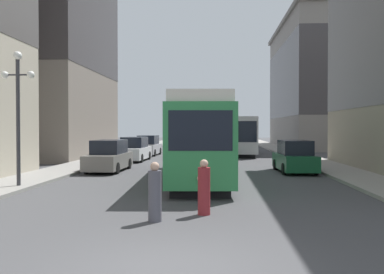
{
  "coord_description": "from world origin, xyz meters",
  "views": [
    {
      "loc": [
        0.96,
        -7.7,
        2.55
      ],
      "look_at": [
        0.02,
        8.32,
        2.19
      ],
      "focal_mm": 40.31,
      "sensor_mm": 36.0,
      "label": 1
    }
  ],
  "objects": [
    {
      "name": "sidewalk_left",
      "position": [
        -7.95,
        40.0,
        0.07
      ],
      "size": [
        2.61,
        120.0,
        0.15
      ],
      "primitive_type": "cube",
      "color": "gray",
      "rests_on": "ground"
    },
    {
      "name": "sidewalk_right",
      "position": [
        7.95,
        40.0,
        0.07
      ],
      "size": [
        2.61,
        120.0,
        0.15
      ],
      "primitive_type": "cube",
      "color": "gray",
      "rests_on": "ground"
    },
    {
      "name": "streetcar",
      "position": [
        0.07,
        13.77,
        2.1
      ],
      "size": [
        3.23,
        13.67,
        3.89
      ],
      "rotation": [
        0.0,
        0.0,
        0.05
      ],
      "color": "black",
      "rests_on": "ground"
    },
    {
      "name": "parked_car_left_far",
      "position": [
        -5.34,
        31.21,
        0.84
      ],
      "size": [
        2.03,
        4.57,
        1.82
      ],
      "rotation": [
        0.0,
        0.0,
        -0.04
      ],
      "color": "black",
      "rests_on": "ground"
    },
    {
      "name": "building_right_midblock",
      "position": [
        16.23,
        48.58,
        8.14
      ],
      "size": [
        14.56,
        24.48,
        15.87
      ],
      "color": "gray",
      "rests_on": "ground"
    },
    {
      "name": "parked_car_left_mid",
      "position": [
        -5.34,
        24.74,
        0.84
      ],
      "size": [
        1.98,
        4.98,
        1.82
      ],
      "rotation": [
        0.0,
        0.0,
        -0.02
      ],
      "color": "black",
      "rests_on": "ground"
    },
    {
      "name": "pedestrian_crossing_near",
      "position": [
        -0.72,
        3.82,
        0.75
      ],
      "size": [
        0.36,
        0.36,
        1.62
      ],
      "rotation": [
        0.0,
        0.0,
        5.62
      ],
      "color": "#4C4C56",
      "rests_on": "ground"
    },
    {
      "name": "transit_bus",
      "position": [
        3.04,
        33.12,
        1.95
      ],
      "size": [
        2.68,
        11.91,
        3.45
      ],
      "rotation": [
        0.0,
        0.0,
        -0.01
      ],
      "color": "black",
      "rests_on": "ground"
    },
    {
      "name": "parked_car_right_far",
      "position": [
        5.34,
        16.93,
        0.84
      ],
      "size": [
        2.01,
        4.48,
        1.82
      ],
      "rotation": [
        0.0,
        0.0,
        3.18
      ],
      "color": "black",
      "rests_on": "ground"
    },
    {
      "name": "ground_plane",
      "position": [
        0.0,
        0.0,
        0.0
      ],
      "size": [
        200.0,
        200.0,
        0.0
      ],
      "primitive_type": "plane",
      "color": "#424244"
    },
    {
      "name": "pedestrian_crossing_far",
      "position": [
        0.58,
        4.81,
        0.75
      ],
      "size": [
        0.36,
        0.36,
        1.62
      ],
      "rotation": [
        0.0,
        0.0,
        4.66
      ],
      "color": "maroon",
      "rests_on": "ground"
    },
    {
      "name": "parked_car_left_near",
      "position": [
        -5.34,
        17.04,
        0.84
      ],
      "size": [
        1.94,
        4.91,
        1.82
      ],
      "rotation": [
        0.0,
        0.0,
        -0.01
      ],
      "color": "black",
      "rests_on": "ground"
    },
    {
      "name": "lamp_post_left_near",
      "position": [
        -7.24,
        9.6,
        3.78
      ],
      "size": [
        1.41,
        0.36,
        5.53
      ],
      "color": "#333338",
      "rests_on": "sidewalk_left"
    }
  ]
}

